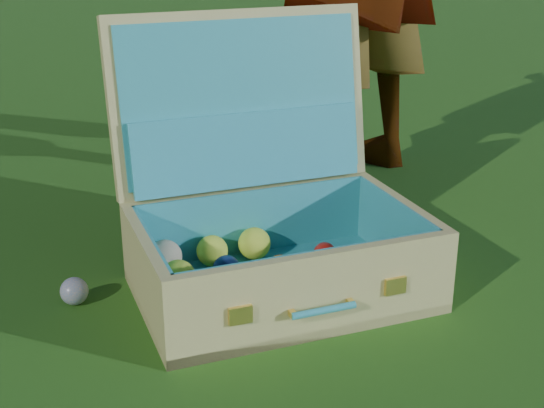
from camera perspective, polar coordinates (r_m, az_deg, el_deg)
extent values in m
plane|color=#215114|center=(1.75, 1.15, -6.71)|extent=(60.00, 60.00, 0.00)
sphere|color=#4670B6|center=(1.74, -14.67, -6.36)|extent=(0.06, 0.06, 0.06)
cube|color=tan|center=(1.73, 0.68, -6.49)|extent=(0.68, 0.50, 0.02)
cube|color=tan|center=(1.53, 3.46, -6.96)|extent=(0.63, 0.10, 0.19)
cube|color=tan|center=(1.87, -1.57, -1.56)|extent=(0.63, 0.10, 0.19)
cube|color=tan|center=(1.62, -9.44, -5.59)|extent=(0.07, 0.38, 0.19)
cube|color=tan|center=(1.82, 9.66, -2.48)|extent=(0.07, 0.38, 0.19)
cube|color=teal|center=(1.73, 0.68, -6.06)|extent=(0.63, 0.44, 0.01)
cube|color=teal|center=(1.54, 3.24, -6.34)|extent=(0.58, 0.08, 0.17)
cube|color=teal|center=(1.85, -1.42, -1.39)|extent=(0.58, 0.08, 0.17)
cube|color=teal|center=(1.62, -8.95, -5.15)|extent=(0.05, 0.37, 0.17)
cube|color=teal|center=(1.81, 9.27, -2.21)|extent=(0.05, 0.37, 0.17)
cube|color=tan|center=(1.84, -2.40, 7.86)|extent=(0.64, 0.19, 0.42)
cube|color=teal|center=(1.82, -2.19, 7.85)|extent=(0.59, 0.15, 0.37)
cube|color=teal|center=(1.82, -1.81, 4.13)|extent=(0.57, 0.12, 0.18)
cube|color=#F2C659|center=(1.47, -2.39, -8.36)|extent=(0.05, 0.01, 0.04)
cube|color=#F2C659|center=(1.59, 9.28, -6.11)|extent=(0.05, 0.01, 0.04)
cylinder|color=teal|center=(1.52, 3.92, -8.00)|extent=(0.14, 0.03, 0.01)
cube|color=#F2C659|center=(1.50, 1.56, -8.29)|extent=(0.01, 0.02, 0.01)
cube|color=#F2C659|center=(1.55, 5.94, -7.42)|extent=(0.01, 0.02, 0.01)
sphere|color=gold|center=(1.52, -5.78, -8.49)|extent=(0.07, 0.07, 0.07)
sphere|color=white|center=(1.55, -1.93, -7.18)|extent=(0.10, 0.10, 0.10)
sphere|color=white|center=(1.61, 2.36, -6.92)|extent=(0.06, 0.06, 0.06)
sphere|color=orange|center=(1.64, 6.09, -6.35)|extent=(0.07, 0.07, 0.07)
sphere|color=#D4E437|center=(1.71, 9.96, -5.47)|extent=(0.06, 0.06, 0.06)
sphere|color=#D4E437|center=(1.60, -6.72, -6.85)|extent=(0.08, 0.08, 0.08)
sphere|color=white|center=(1.62, -2.88, -6.05)|extent=(0.09, 0.09, 0.09)
sphere|color=#C8B28D|center=(1.67, 1.48, -5.71)|extent=(0.07, 0.07, 0.07)
sphere|color=gold|center=(1.71, 4.67, -4.98)|extent=(0.07, 0.07, 0.07)
sphere|color=orange|center=(1.77, 8.85, -4.31)|extent=(0.06, 0.06, 0.06)
sphere|color=#D4E437|center=(1.68, -7.07, -5.49)|extent=(0.08, 0.08, 0.08)
sphere|color=#0D1C44|center=(1.72, -3.44, -4.93)|extent=(0.06, 0.06, 0.06)
sphere|color=orange|center=(1.74, 0.60, -4.68)|extent=(0.05, 0.05, 0.05)
sphere|color=#B2160E|center=(1.80, 4.00, -3.76)|extent=(0.06, 0.06, 0.06)
sphere|color=#B2160E|center=(1.84, 7.62, -3.60)|extent=(0.04, 0.04, 0.04)
sphere|color=#C8B28D|center=(1.77, -8.07, -3.95)|extent=(0.08, 0.08, 0.08)
sphere|color=#D4E437|center=(1.80, -4.53, -3.54)|extent=(0.07, 0.07, 0.07)
sphere|color=#D4E437|center=(1.83, -1.33, -2.99)|extent=(0.08, 0.08, 0.08)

